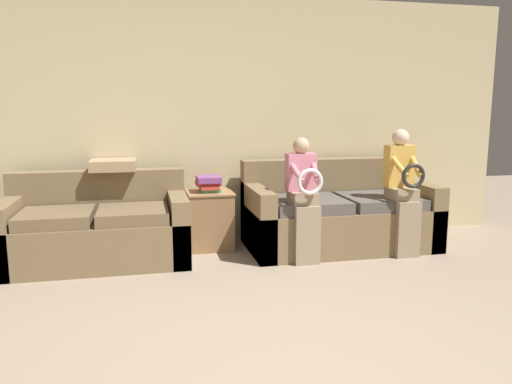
{
  "coord_description": "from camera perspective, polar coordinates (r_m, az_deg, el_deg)",
  "views": [
    {
      "loc": [
        -0.71,
        -2.04,
        1.41
      ],
      "look_at": [
        0.18,
        1.89,
        0.73
      ],
      "focal_mm": 35.0,
      "sensor_mm": 36.0,
      "label": 1
    }
  ],
  "objects": [
    {
      "name": "child_right_seated",
      "position": [
        4.99,
        16.45,
        0.63
      ],
      "size": [
        0.28,
        0.37,
        1.21
      ],
      "color": "gray",
      "rests_on": "ground_plane"
    },
    {
      "name": "throw_pillow",
      "position": [
        5.01,
        -16.0,
        3.01
      ],
      "size": [
        0.42,
        0.42,
        0.1
      ],
      "color": "#A38460",
      "rests_on": "couch_side"
    },
    {
      "name": "couch_main",
      "position": [
        5.18,
        9.32,
        -2.72
      ],
      "size": [
        1.87,
        0.94,
        0.87
      ],
      "color": "brown",
      "rests_on": "ground_plane"
    },
    {
      "name": "child_left_seated",
      "position": [
        4.59,
        5.47,
        -0.23
      ],
      "size": [
        0.28,
        0.36,
        1.14
      ],
      "color": "gray",
      "rests_on": "ground_plane"
    },
    {
      "name": "book_stack",
      "position": [
        5.02,
        -5.43,
        1.0
      ],
      "size": [
        0.24,
        0.29,
        0.16
      ],
      "color": "#3D8451",
      "rests_on": "side_shelf"
    },
    {
      "name": "wall_back",
      "position": [
        5.28,
        -5.01,
        8.1
      ],
      "size": [
        6.62,
        0.06,
        2.55
      ],
      "color": "#C6B789",
      "rests_on": "ground_plane"
    },
    {
      "name": "side_shelf",
      "position": [
        5.1,
        -5.3,
        -3.05
      ],
      "size": [
        0.46,
        0.49,
        0.58
      ],
      "color": "olive",
      "rests_on": "ground_plane"
    },
    {
      "name": "couch_side",
      "position": [
        4.83,
        -17.66,
        -4.14
      ],
      "size": [
        1.63,
        0.87,
        0.82
      ],
      "color": "brown",
      "rests_on": "ground_plane"
    }
  ]
}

